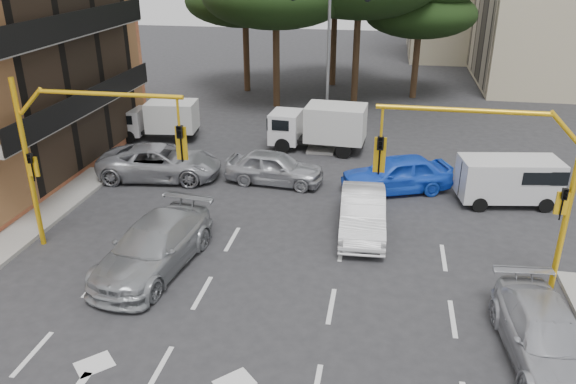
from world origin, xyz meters
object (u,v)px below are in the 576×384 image
Objects in this scene: car_silver_wagon at (153,247)px; car_silver_parked at (546,337)px; car_silver_cross_a at (160,162)px; box_truck_a at (158,121)px; van_white at (508,181)px; car_blue_compact at (396,174)px; car_silver_cross_b at (275,167)px; car_white_hatch at (363,213)px; signal_mast_left at (73,144)px; box_truck_b at (318,128)px; signal_mast_right at (509,171)px; street_lamp_center at (329,38)px.

car_silver_parked is at bearing -4.65° from car_silver_wagon.
box_truck_a reaches higher than car_silver_cross_a.
car_blue_compact is at bearing -104.91° from van_white.
car_blue_compact is 1.08× the size of car_silver_cross_b.
car_silver_cross_b is at bearing 132.52° from car_white_hatch.
car_silver_parked is at bearing -131.55° from car_silver_cross_a.
signal_mast_left reaches higher than box_truck_b.
car_white_hatch is at bearing -133.95° from box_truck_a.
van_white is 18.18m from box_truck_a.
car_silver_wagon is 8.24m from car_silver_cross_b.
signal_mast_right is at bearing -133.20° from box_truck_a.
signal_mast_left reaches higher than car_silver_cross_b.
van_white is 0.80× the size of box_truck_b.
signal_mast_right and signal_mast_left have the same top height.
car_silver_wagon is 1.14× the size of car_silver_parked.
signal_mast_left reaches higher than car_silver_wagon.
signal_mast_right reaches higher than box_truck_b.
car_silver_cross_a is 1.11× the size of box_truck_b.
box_truck_a is at bearing 139.05° from car_white_hatch.
signal_mast_right reaches higher than car_blue_compact.
car_silver_cross_a is at bearing -109.57° from car_blue_compact.
car_white_hatch is 0.98× the size of car_blue_compact.
signal_mast_right reaches higher than car_silver_wagon.
box_truck_a reaches higher than van_white.
car_silver_wagon is 1.40× the size of van_white.
street_lamp_center reaches higher than car_blue_compact.
signal_mast_right is 7.32m from van_white.
car_silver_cross_b is 0.91× the size of car_silver_parked.
street_lamp_center reaches higher than car_white_hatch.
box_truck_a is (-15.80, 12.01, -2.82)m from signal_mast_right.
signal_mast_right reaches higher than car_white_hatch.
street_lamp_center is 9.22m from car_blue_compact.
car_blue_compact is 13.78m from box_truck_a.
box_truck_a is (-16.60, 15.38, 0.37)m from car_silver_parked.
car_blue_compact is 6.23m from box_truck_b.
car_silver_parked is (0.80, -3.37, -3.18)m from signal_mast_right.
car_blue_compact is 0.96× the size of box_truck_b.
car_silver_parked is at bearing -66.38° from street_lamp_center.
car_white_hatch is 5.80m from car_silver_cross_b.
car_blue_compact is (-2.96, 7.01, -3.07)m from signal_mast_right.
street_lamp_center is 1.68× the size of car_white_hatch.
car_silver_cross_b is (-4.14, 4.06, -0.02)m from car_white_hatch.
street_lamp_center is 1.79× the size of box_truck_a.
signal_mast_left is at bearing -77.99° from car_blue_compact.
car_white_hatch reaches higher than car_silver_parked.
car_blue_compact is at bearing 33.36° from signal_mast_left.
box_truck_b is at bearing -11.00° from car_silver_cross_b.
van_white is at bearing -113.46° from box_truck_a.
street_lamp_center is 1.41× the size of car_silver_cross_a.
box_truck_b is (-7.77, 15.13, 0.52)m from car_silver_parked.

